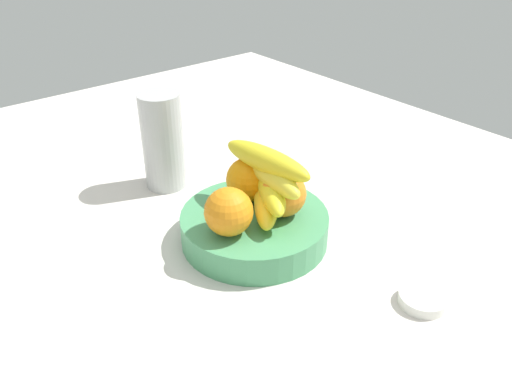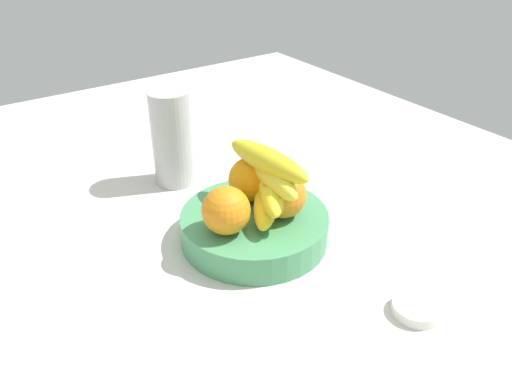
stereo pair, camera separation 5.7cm
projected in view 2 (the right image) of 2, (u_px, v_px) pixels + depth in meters
ground_plane at (264, 254)px, 83.19cm from camera, size 180.00×140.00×3.00cm
fruit_bowl at (256, 226)px, 83.24cm from camera, size 23.69×23.69×4.81cm
orange_front_left at (226, 210)px, 76.00cm from camera, size 7.35×7.35×7.35cm
orange_front_right at (282, 194)px, 80.08cm from camera, size 7.35×7.35×7.35cm
orange_center at (251, 179)px, 84.14cm from camera, size 7.35×7.35×7.35cm
banana_bunch at (269, 180)px, 80.59cm from camera, size 17.62×14.06×10.60cm
thermos_tumbler at (172, 138)px, 96.39cm from camera, size 7.70×7.70×18.32cm
jar_lid at (417, 308)px, 69.28cm from camera, size 6.65×6.65×1.53cm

